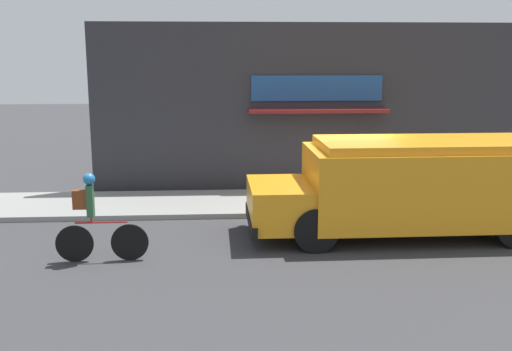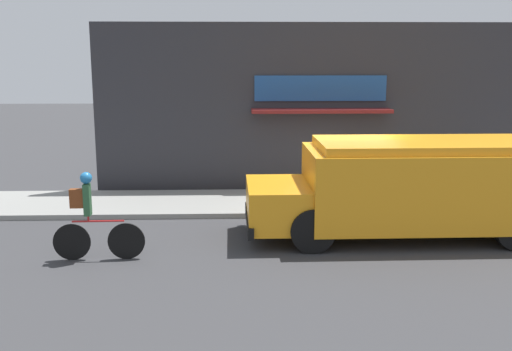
% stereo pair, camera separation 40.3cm
% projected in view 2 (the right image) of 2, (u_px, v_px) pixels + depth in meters
% --- Properties ---
extents(ground_plane, '(70.00, 70.00, 0.00)m').
position_uv_depth(ground_plane, '(339.00, 218.00, 14.51)').
color(ground_plane, '#38383A').
extents(sidewalk, '(28.00, 2.63, 0.13)m').
position_uv_depth(sidewalk, '(331.00, 202.00, 15.78)').
color(sidewalk, gray).
rests_on(sidewalk, ground_plane).
extents(storefront, '(12.92, 0.80, 4.77)m').
position_uv_depth(storefront, '(323.00, 108.00, 16.99)').
color(storefront, '#2D2D33').
rests_on(storefront, ground_plane).
extents(school_bus, '(6.72, 2.72, 2.10)m').
position_uv_depth(school_bus, '(417.00, 186.00, 12.79)').
color(school_bus, orange).
rests_on(school_bus, ground_plane).
extents(cyclist, '(1.75, 0.22, 1.72)m').
position_uv_depth(cyclist, '(92.00, 218.00, 11.39)').
color(cyclist, black).
rests_on(cyclist, ground_plane).
extents(trash_bin, '(0.53, 0.53, 0.76)m').
position_uv_depth(trash_bin, '(380.00, 178.00, 16.69)').
color(trash_bin, '#38383D').
rests_on(trash_bin, sidewalk).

